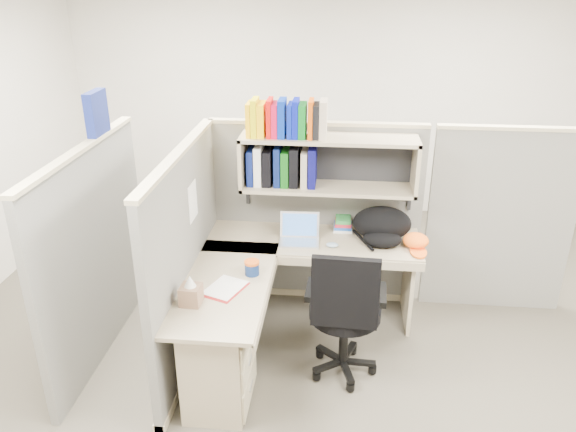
# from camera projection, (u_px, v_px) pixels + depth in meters

# --- Properties ---
(ground) EXTENTS (6.00, 6.00, 0.00)m
(ground) POSITION_uv_depth(u_px,v_px,m) (307.00, 355.00, 4.37)
(ground) COLOR #3B372E
(ground) RESTS_ON ground
(room_shell) EXTENTS (6.00, 6.00, 6.00)m
(room_shell) POSITION_uv_depth(u_px,v_px,m) (311.00, 156.00, 3.72)
(room_shell) COLOR #BCB4A9
(room_shell) RESTS_ON ground
(cubicle) EXTENTS (3.79, 1.84, 1.95)m
(cubicle) POSITION_uv_depth(u_px,v_px,m) (267.00, 223.00, 4.45)
(cubicle) COLOR #5C5C58
(cubicle) RESTS_ON ground
(desk) EXTENTS (1.74, 1.75, 0.73)m
(desk) POSITION_uv_depth(u_px,v_px,m) (248.00, 326.00, 3.97)
(desk) COLOR gray
(desk) RESTS_ON ground
(laptop) EXTENTS (0.33, 0.33, 0.23)m
(laptop) POSITION_uv_depth(u_px,v_px,m) (299.00, 230.00, 4.49)
(laptop) COLOR silver
(laptop) RESTS_ON desk
(backpack) EXTENTS (0.51, 0.41, 0.28)m
(backpack) POSITION_uv_depth(u_px,v_px,m) (382.00, 226.00, 4.49)
(backpack) COLOR black
(backpack) RESTS_ON desk
(orange_cap) EXTENTS (0.23, 0.26, 0.11)m
(orange_cap) POSITION_uv_depth(u_px,v_px,m) (416.00, 241.00, 4.44)
(orange_cap) COLOR orange
(orange_cap) RESTS_ON desk
(snack_canister) EXTENTS (0.11, 0.11, 0.11)m
(snack_canister) POSITION_uv_depth(u_px,v_px,m) (252.00, 267.00, 4.04)
(snack_canister) COLOR navy
(snack_canister) RESTS_ON desk
(tissue_box) EXTENTS (0.14, 0.14, 0.21)m
(tissue_box) POSITION_uv_depth(u_px,v_px,m) (191.00, 290.00, 3.67)
(tissue_box) COLOR #87644C
(tissue_box) RESTS_ON desk
(mouse) EXTENTS (0.10, 0.07, 0.04)m
(mouse) POSITION_uv_depth(u_px,v_px,m) (332.00, 245.00, 4.46)
(mouse) COLOR #809DB6
(mouse) RESTS_ON desk
(paper_cup) EXTENTS (0.08, 0.08, 0.09)m
(paper_cup) POSITION_uv_depth(u_px,v_px,m) (306.00, 224.00, 4.75)
(paper_cup) COLOR white
(paper_cup) RESTS_ON desk
(book_stack) EXTENTS (0.16, 0.21, 0.10)m
(book_stack) POSITION_uv_depth(u_px,v_px,m) (343.00, 223.00, 4.76)
(book_stack) COLOR slate
(book_stack) RESTS_ON desk
(loose_paper) EXTENTS (0.31, 0.35, 0.00)m
(loose_paper) POSITION_uv_depth(u_px,v_px,m) (225.00, 287.00, 3.89)
(loose_paper) COLOR white
(loose_paper) RESTS_ON desk
(task_chair) EXTENTS (0.57, 0.53, 1.08)m
(task_chair) POSITION_uv_depth(u_px,v_px,m) (344.00, 332.00, 4.00)
(task_chair) COLOR black
(task_chair) RESTS_ON ground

